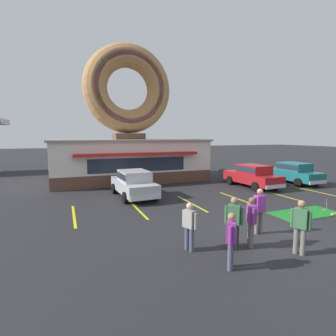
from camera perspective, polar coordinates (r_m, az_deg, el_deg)
name	(u,v)px	position (r m, az deg, el deg)	size (l,w,h in m)	color
ground_plane	(266,234)	(10.76, 20.64, -13.21)	(160.00, 160.00, 0.00)	#232326
donut_shop_building	(129,135)	(21.93, -8.54, 7.18)	(12.30, 6.75, 10.96)	brown
putting_mat	(305,213)	(14.10, 27.71, -8.72)	(3.30, 1.56, 0.03)	#197523
mini_donut_near_left	(332,214)	(14.37, 32.12, -8.57)	(0.13, 0.13, 0.04)	#E5C666
mini_donut_near_right	(297,209)	(14.51, 26.23, -8.06)	(0.13, 0.13, 0.04)	#D8667F
mini_donut_mid_left	(333,214)	(14.54, 32.22, -8.39)	(0.13, 0.13, 0.04)	#D17F47
mini_donut_mid_centre	(324,210)	(14.98, 30.85, -7.88)	(0.13, 0.13, 0.04)	#D8667F
mini_donut_mid_right	(301,219)	(12.98, 26.92, -9.84)	(0.13, 0.13, 0.04)	#D8667F
mini_donut_far_left	(309,210)	(14.65, 28.38, -8.04)	(0.13, 0.13, 0.04)	#D8667F
mini_donut_far_centre	(290,213)	(13.67, 24.98, -8.90)	(0.13, 0.13, 0.04)	brown
mini_donut_far_right	(336,213)	(14.68, 32.66, -8.28)	(0.13, 0.13, 0.04)	#D8667F
golf_ball	(301,215)	(13.49, 26.91, -9.20)	(0.04, 0.04, 0.04)	white
putting_flag_pin	(327,202)	(15.10, 31.36, -6.28)	(0.13, 0.01, 0.55)	silver
car_teal	(293,172)	(22.41, 25.56, -0.79)	(2.02, 4.58, 1.60)	#196066
car_silver	(134,183)	(15.77, -7.46, -3.17)	(2.13, 4.63, 1.60)	#B2B5BA
car_red	(252,175)	(19.62, 17.91, -1.46)	(2.10, 4.62, 1.60)	maroon
pedestrian_blue_sweater_man	(231,238)	(7.56, 13.58, -14.65)	(0.43, 0.48, 1.58)	#474C66
pedestrian_hooded_kid	(301,225)	(9.11, 26.89, -10.93)	(0.39, 0.54, 1.71)	slate
pedestrian_leather_jacket_man	(234,220)	(8.76, 14.13, -11.00)	(0.44, 0.46, 1.72)	#232328
pedestrian_clipboard_woman	(189,225)	(8.47, 4.70, -12.17)	(0.37, 0.56, 1.56)	#474C66
pedestrian_beanie_man	(251,220)	(9.14, 17.66, -10.64)	(0.37, 0.55, 1.66)	slate
pedestrian_crossing_woman	(259,209)	(10.40, 19.25, -8.37)	(0.60, 0.25, 1.71)	slate
trash_bin	(223,175)	(21.72, 11.78, -1.47)	(0.57, 0.57, 0.97)	#51565B
parking_stripe_far_left	(74,216)	(12.94, -19.79, -9.74)	(0.12, 3.60, 0.01)	yellow
parking_stripe_left	(138,209)	(13.34, -6.65, -8.86)	(0.12, 3.60, 0.01)	yellow
parking_stripe_mid_left	(191,203)	(14.37, 5.09, -7.68)	(0.12, 3.60, 0.01)	yellow
parking_stripe_centre	(237,199)	(15.91, 14.85, -6.45)	(0.12, 3.60, 0.01)	yellow
parking_stripe_mid_right	(277,194)	(17.83, 22.68, -5.32)	(0.12, 3.60, 0.01)	yellow
parking_stripe_right	(312,191)	(20.01, 28.87, -4.36)	(0.12, 3.60, 0.01)	yellow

